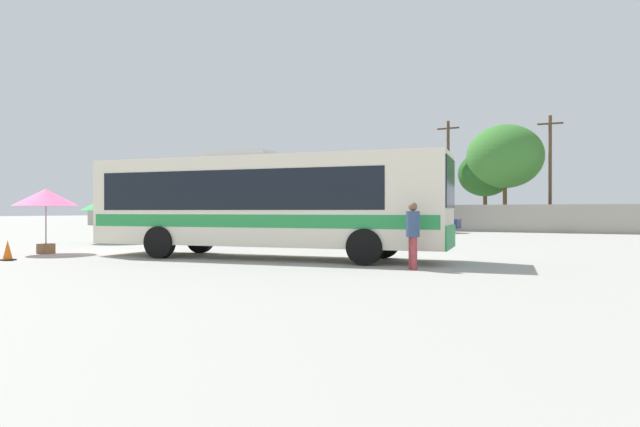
% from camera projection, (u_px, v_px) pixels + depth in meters
% --- Properties ---
extents(ground_plane, '(300.00, 300.00, 0.00)m').
position_uv_depth(ground_plane, '(391.00, 242.00, 26.36)').
color(ground_plane, '#A3A099').
extents(perimeter_wall, '(80.00, 0.30, 2.01)m').
position_uv_depth(perimeter_wall, '(460.00, 218.00, 40.56)').
color(perimeter_wall, '#9E998C').
rests_on(perimeter_wall, ground_plane).
extents(coach_bus_cream_green, '(12.01, 4.02, 3.50)m').
position_uv_depth(coach_bus_cream_green, '(262.00, 201.00, 17.56)').
color(coach_bus_cream_green, silver).
rests_on(coach_bus_cream_green, ground_plane).
extents(attendant_by_bus_door, '(0.50, 0.50, 1.77)m').
position_uv_depth(attendant_by_bus_door, '(413.00, 232.00, 14.03)').
color(attendant_by_bus_door, '#99383D').
rests_on(attendant_by_bus_door, ground_plane).
extents(vendor_umbrella_near_gate_green, '(2.58, 2.58, 2.28)m').
position_uv_depth(vendor_umbrella_near_gate_green, '(109.00, 204.00, 25.84)').
color(vendor_umbrella_near_gate_green, gray).
rests_on(vendor_umbrella_near_gate_green, ground_plane).
extents(vendor_umbrella_secondary_pink, '(2.25, 2.25, 2.34)m').
position_uv_depth(vendor_umbrella_secondary_pink, '(46.00, 199.00, 19.30)').
color(vendor_umbrella_secondary_pink, gray).
rests_on(vendor_umbrella_secondary_pink, ground_plane).
extents(parked_car_leftmost_silver, '(4.22, 2.27, 1.43)m').
position_uv_depth(parked_car_leftmost_silver, '(285.00, 221.00, 42.88)').
color(parked_car_leftmost_silver, '#B7BABF').
rests_on(parked_car_leftmost_silver, ground_plane).
extents(parked_car_second_red, '(4.03, 2.02, 1.47)m').
position_uv_depth(parked_car_second_red, '(354.00, 221.00, 39.57)').
color(parked_car_second_red, red).
rests_on(parked_car_second_red, ground_plane).
extents(parked_car_third_dark_blue, '(4.26, 2.16, 1.51)m').
position_uv_depth(parked_car_third_dark_blue, '(430.00, 221.00, 37.99)').
color(parked_car_third_dark_blue, navy).
rests_on(parked_car_third_dark_blue, ground_plane).
extents(utility_pole_near, '(1.80, 0.24, 8.92)m').
position_uv_depth(utility_pole_near, '(448.00, 173.00, 44.01)').
color(utility_pole_near, '#4C3823').
rests_on(utility_pole_near, ground_plane).
extents(utility_pole_far, '(1.80, 0.24, 8.64)m').
position_uv_depth(utility_pole_far, '(550.00, 171.00, 39.87)').
color(utility_pole_far, '#4C3823').
rests_on(utility_pole_far, ground_plane).
extents(roadside_tree_left, '(3.53, 3.53, 6.05)m').
position_uv_depth(roadside_tree_left, '(341.00, 179.00, 50.75)').
color(roadside_tree_left, brown).
rests_on(roadside_tree_left, ground_plane).
extents(roadside_tree_midleft, '(4.36, 4.36, 6.45)m').
position_uv_depth(roadside_tree_midleft, '(485.00, 174.00, 44.00)').
color(roadside_tree_midleft, brown).
rests_on(roadside_tree_midleft, ground_plane).
extents(roadside_tree_midright, '(5.89, 5.89, 8.35)m').
position_uv_depth(roadside_tree_midright, '(505.00, 157.00, 42.29)').
color(roadside_tree_midright, brown).
rests_on(roadside_tree_midright, ground_plane).
extents(traffic_cone_on_apron, '(0.36, 0.36, 0.64)m').
position_uv_depth(traffic_cone_on_apron, '(8.00, 251.00, 16.67)').
color(traffic_cone_on_apron, black).
rests_on(traffic_cone_on_apron, ground_plane).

